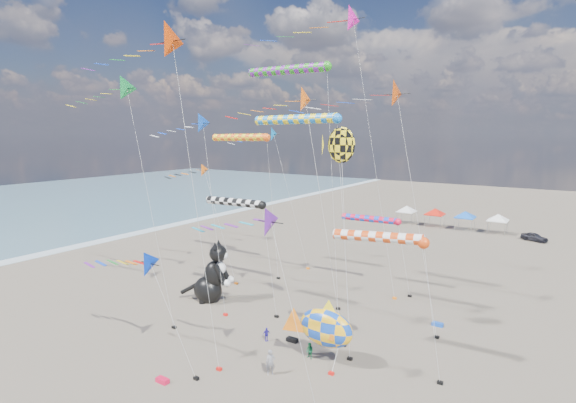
% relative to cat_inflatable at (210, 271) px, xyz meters
% --- Properties ---
extents(ground, '(260.00, 260.00, 0.00)m').
position_rel_cat_inflatable_xyz_m(ground, '(9.29, -12.88, -3.02)').
color(ground, brown).
rests_on(ground, ground).
extents(delta_kite_0, '(13.96, 2.48, 20.64)m').
position_rel_cat_inflatable_xyz_m(delta_kite_0, '(15.34, 4.10, 16.08)').
color(delta_kite_0, '#C0410C').
rests_on(delta_kite_0, ground).
extents(delta_kite_1, '(9.32, 1.95, 8.56)m').
position_rel_cat_inflatable_xyz_m(delta_kite_1, '(5.38, -10.84, 4.23)').
color(delta_kite_1, '#042EB6').
rests_on(delta_kite_1, ground).
extents(delta_kite_2, '(14.02, 2.67, 23.68)m').
position_rel_cat_inflatable_xyz_m(delta_kite_2, '(4.09, -9.11, 19.06)').
color(delta_kite_2, '#D93C06').
rests_on(delta_kite_2, ground).
extents(delta_kite_3, '(8.84, 1.93, 18.07)m').
position_rel_cat_inflatable_xyz_m(delta_kite_3, '(0.06, -1.77, 13.74)').
color(delta_kite_3, blue).
rests_on(delta_kite_3, ground).
extents(delta_kite_4, '(10.27, 1.82, 17.00)m').
position_rel_cat_inflatable_xyz_m(delta_kite_4, '(-2.32, 14.18, 12.68)').
color(delta_kite_4, '#0A74C8').
rests_on(delta_kite_4, ground).
extents(delta_kite_5, '(9.85, 1.54, 12.97)m').
position_rel_cat_inflatable_xyz_m(delta_kite_5, '(-6.34, 5.27, 8.72)').
color(delta_kite_5, orange).
rests_on(delta_kite_5, ground).
extents(delta_kite_6, '(16.72, 2.72, 28.40)m').
position_rel_cat_inflatable_xyz_m(delta_kite_6, '(9.10, 10.45, 23.72)').
color(delta_kite_6, '#F014A2').
rests_on(delta_kite_6, ground).
extents(delta_kite_7, '(8.25, 1.94, 12.15)m').
position_rel_cat_inflatable_xyz_m(delta_kite_7, '(14.41, -9.67, 7.84)').
color(delta_kite_7, '#621D95').
rests_on(delta_kite_7, ground).
extents(delta_kite_8, '(12.80, 2.23, 21.05)m').
position_rel_cat_inflatable_xyz_m(delta_kite_8, '(-3.70, -6.17, 16.59)').
color(delta_kite_8, '#128838').
rests_on(delta_kite_8, ground).
extents(delta_kite_9, '(10.34, 2.08, 19.73)m').
position_rel_cat_inflatable_xyz_m(delta_kite_9, '(10.87, -1.18, 15.33)').
color(delta_kite_9, '#FF6210').
rests_on(delta_kite_9, ground).
extents(windsock_0, '(7.96, 0.76, 10.33)m').
position_rel_cat_inflatable_xyz_m(windsock_0, '(3.24, 0.41, 6.88)').
color(windsock_0, black).
rests_on(windsock_0, ground).
extents(windsock_1, '(7.65, 0.70, 7.81)m').
position_rel_cat_inflatable_xyz_m(windsock_1, '(11.59, 11.86, 4.39)').
color(windsock_1, red).
rests_on(windsock_1, ground).
extents(windsock_2, '(7.98, 0.78, 9.62)m').
position_rel_cat_inflatable_xyz_m(windsock_2, '(18.23, -2.46, 6.16)').
color(windsock_2, '#DF420F').
rests_on(windsock_2, ground).
extents(windsock_3, '(10.06, 0.88, 22.35)m').
position_rel_cat_inflatable_xyz_m(windsock_3, '(5.99, 5.01, 18.81)').
color(windsock_3, '#22971B').
rests_on(windsock_3, ground).
extents(windsock_4, '(9.35, 0.81, 17.69)m').
position_rel_cat_inflatable_xyz_m(windsock_4, '(9.44, 1.02, 14.19)').
color(windsock_4, blue).
rests_on(windsock_4, ground).
extents(windsock_5, '(9.14, 0.86, 16.10)m').
position_rel_cat_inflatable_xyz_m(windsock_5, '(-3.19, 9.21, 12.59)').
color(windsock_5, '#FF5B15').
rests_on(windsock_5, ground).
extents(angelfish_kite, '(3.74, 3.02, 16.63)m').
position_rel_cat_inflatable_xyz_m(angelfish_kite, '(14.01, -0.88, 12.17)').
color(angelfish_kite, yellow).
rests_on(angelfish_kite, ground).
extents(cat_inflatable, '(5.00, 3.82, 6.04)m').
position_rel_cat_inflatable_xyz_m(cat_inflatable, '(0.00, 0.00, 0.00)').
color(cat_inflatable, black).
rests_on(cat_inflatable, ground).
extents(fish_inflatable, '(5.53, 2.63, 4.81)m').
position_rel_cat_inflatable_xyz_m(fish_inflatable, '(14.98, -4.36, -0.30)').
color(fish_inflatable, '#1242B4').
rests_on(fish_inflatable, ground).
extents(person_adult, '(0.76, 0.74, 1.76)m').
position_rel_cat_inflatable_xyz_m(person_adult, '(12.58, -7.61, -2.14)').
color(person_adult, slate).
rests_on(person_adult, ground).
extents(child_green, '(0.67, 0.57, 1.19)m').
position_rel_cat_inflatable_xyz_m(child_green, '(13.69, -4.28, -2.43)').
color(child_green, '#186E3E').
rests_on(child_green, ground).
extents(child_blue, '(0.54, 0.70, 1.10)m').
position_rel_cat_inflatable_xyz_m(child_blue, '(9.42, -3.75, -2.47)').
color(child_blue, '#2F22A8').
rests_on(child_blue, ground).
extents(kite_bag_0, '(0.90, 0.44, 0.30)m').
position_rel_cat_inflatable_xyz_m(kite_bag_0, '(19.89, 6.48, -2.87)').
color(kite_bag_0, '#1245B9').
rests_on(kite_bag_0, ground).
extents(kite_bag_2, '(0.90, 0.44, 0.30)m').
position_rel_cat_inflatable_xyz_m(kite_bag_2, '(7.25, -12.31, -2.87)').
color(kite_bag_2, red).
rests_on(kite_bag_2, ground).
extents(kite_bag_3, '(0.90, 0.44, 0.30)m').
position_rel_cat_inflatable_xyz_m(kite_bag_3, '(11.17, -2.73, -2.87)').
color(kite_bag_3, black).
rests_on(kite_bag_3, ground).
extents(tent_row, '(19.20, 4.20, 3.80)m').
position_rel_cat_inflatable_xyz_m(tent_row, '(10.79, 47.12, 0.13)').
color(tent_row, silver).
rests_on(tent_row, ground).
extents(parked_car, '(4.03, 2.86, 1.28)m').
position_rel_cat_inflatable_xyz_m(parked_car, '(23.76, 45.12, -2.38)').
color(parked_car, '#26262D').
rests_on(parked_car, ground).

